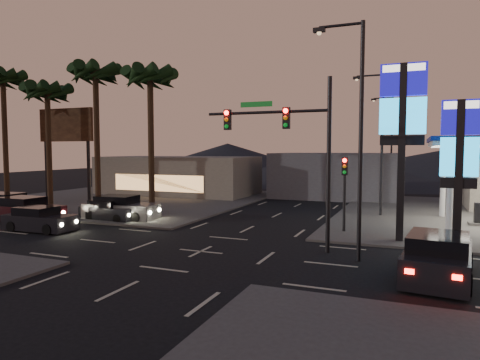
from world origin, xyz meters
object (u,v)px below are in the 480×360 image
at_px(pylon_sign_short, 459,151).
at_px(car_lane_b_mid, 110,211).
at_px(car_lane_a_front, 39,220).
at_px(suv_station, 438,258).
at_px(car_lane_b_front, 121,209).
at_px(car_lane_b_rear, 6,206).
at_px(pylon_sign_tall, 403,116).
at_px(traffic_signal_mast, 291,139).
at_px(car_lane_a_mid, 25,211).

xyz_separation_m(pylon_sign_short, car_lane_b_mid, (-20.74, 1.11, -4.02)).
xyz_separation_m(car_lane_a_front, suv_station, (21.06, -1.51, 0.13)).
relative_size(car_lane_b_front, car_lane_b_rear, 1.00).
distance_m(car_lane_b_front, suv_station, 20.26).
bearing_deg(pylon_sign_tall, pylon_sign_short, -21.80).
distance_m(traffic_signal_mast, car_lane_a_front, 15.54).
bearing_deg(car_lane_b_rear, car_lane_a_front, -26.14).
height_order(pylon_sign_short, suv_station, pylon_sign_short).
bearing_deg(suv_station, car_lane_b_mid, 162.80).
bearing_deg(car_lane_a_mid, pylon_sign_tall, 6.54).
xyz_separation_m(pylon_sign_tall, car_lane_a_front, (-19.57, -4.49, -5.74)).
bearing_deg(car_lane_b_rear, traffic_signal_mast, -6.10).
bearing_deg(pylon_sign_short, car_lane_b_rear, -179.57).
distance_m(car_lane_a_front, car_lane_b_front, 5.37).
relative_size(pylon_sign_tall, car_lane_b_mid, 2.11).
relative_size(car_lane_a_mid, car_lane_b_front, 0.98).
xyz_separation_m(traffic_signal_mast, suv_station, (6.23, -2.49, -4.44)).
bearing_deg(car_lane_a_front, car_lane_b_mid, 73.86).
bearing_deg(car_lane_b_mid, car_lane_b_front, 38.14).
relative_size(pylon_sign_tall, car_lane_a_front, 2.05).
relative_size(pylon_sign_tall, car_lane_a_mid, 1.76).
bearing_deg(pylon_sign_tall, car_lane_b_rear, -177.35).
height_order(pylon_sign_short, car_lane_a_mid, pylon_sign_short).
bearing_deg(car_lane_a_mid, suv_station, -7.94).
height_order(pylon_sign_short, car_lane_b_front, pylon_sign_short).
xyz_separation_m(car_lane_b_rear, suv_station, (27.72, -4.78, 0.02)).
height_order(traffic_signal_mast, car_lane_a_mid, traffic_signal_mast).
bearing_deg(suv_station, traffic_signal_mast, 158.25).
bearing_deg(car_lane_b_mid, car_lane_a_front, -106.14).
bearing_deg(car_lane_b_mid, car_lane_b_rear, -170.61).
bearing_deg(pylon_sign_short, car_lane_b_front, 175.63).
bearing_deg(suv_station, car_lane_b_front, 161.17).
bearing_deg(pylon_sign_tall, car_lane_a_mid, -173.46).
xyz_separation_m(pylon_sign_tall, car_lane_b_mid, (-18.24, 0.11, -5.76)).
xyz_separation_m(car_lane_b_front, car_lane_b_rear, (-8.55, -1.76, 0.00)).
height_order(car_lane_b_front, car_lane_b_rear, car_lane_b_rear).
relative_size(pylon_sign_short, suv_station, 1.32).
distance_m(pylon_sign_short, car_lane_b_front, 20.61).
xyz_separation_m(pylon_sign_tall, pylon_sign_short, (2.50, -1.00, -1.74)).
distance_m(car_lane_a_mid, car_lane_b_mid, 5.31).
height_order(pylon_sign_short, car_lane_b_mid, pylon_sign_short).
bearing_deg(pylon_sign_tall, car_lane_a_front, -167.09).
relative_size(pylon_sign_tall, car_lane_b_rear, 1.73).
distance_m(car_lane_b_front, car_lane_b_rear, 8.73).
bearing_deg(traffic_signal_mast, car_lane_a_front, -176.24).
distance_m(pylon_sign_tall, pylon_sign_short, 3.20).
relative_size(car_lane_a_mid, suv_station, 0.97).
relative_size(car_lane_b_rear, suv_station, 0.98).
xyz_separation_m(traffic_signal_mast, car_lane_b_front, (-12.94, 4.05, -4.46)).
xyz_separation_m(car_lane_b_front, car_lane_b_mid, (-0.55, -0.43, -0.13)).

